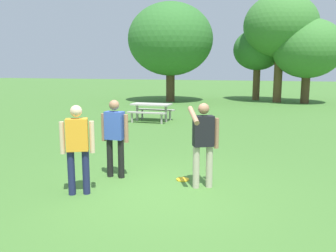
# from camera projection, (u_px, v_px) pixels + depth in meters

# --- Properties ---
(ground_plane) EXTENTS (120.00, 120.00, 0.00)m
(ground_plane) POSITION_uv_depth(u_px,v_px,m) (163.00, 192.00, 6.49)
(ground_plane) COLOR #447530
(person_thrower) EXTENTS (0.55, 0.82, 1.64)m
(person_thrower) POSITION_uv_depth(u_px,v_px,m) (203.00, 139.00, 6.60)
(person_thrower) COLOR #B7AD93
(person_thrower) RESTS_ON ground
(person_catcher) EXTENTS (0.55, 0.37, 1.64)m
(person_catcher) POSITION_uv_depth(u_px,v_px,m) (77.00, 144.00, 6.25)
(person_catcher) COLOR #1E234C
(person_catcher) RESTS_ON ground
(person_bystander) EXTENTS (0.61, 0.22, 1.64)m
(person_bystander) POSITION_uv_depth(u_px,v_px,m) (115.00, 133.00, 7.25)
(person_bystander) COLOR black
(person_bystander) RESTS_ON ground
(frisbee) EXTENTS (0.26, 0.26, 0.03)m
(frisbee) POSITION_uv_depth(u_px,v_px,m) (183.00, 179.00, 7.20)
(frisbee) COLOR yellow
(frisbee) RESTS_ON ground
(picnic_table_near) EXTENTS (1.72, 1.44, 0.77)m
(picnic_table_near) POSITION_uv_depth(u_px,v_px,m) (151.00, 108.00, 15.06)
(picnic_table_near) COLOR #B2ADA3
(picnic_table_near) RESTS_ON ground
(tree_tall_left) EXTENTS (5.69, 5.69, 6.60)m
(tree_tall_left) POSITION_uv_depth(u_px,v_px,m) (170.00, 40.00, 23.39)
(tree_tall_left) COLOR #4C3823
(tree_tall_left) RESTS_ON ground
(tree_broad_center) EXTENTS (3.41, 3.41, 5.02)m
(tree_broad_center) POSITION_uv_depth(u_px,v_px,m) (258.00, 50.00, 24.66)
(tree_broad_center) COLOR brown
(tree_broad_center) RESTS_ON ground
(tree_far_right) EXTENTS (4.78, 4.78, 7.05)m
(tree_far_right) POSITION_uv_depth(u_px,v_px,m) (281.00, 26.00, 22.76)
(tree_far_right) COLOR brown
(tree_far_right) RESTS_ON ground
(tree_slender_mid) EXTENTS (4.41, 4.41, 5.39)m
(tree_slender_mid) POSITION_uv_depth(u_px,v_px,m) (308.00, 49.00, 22.24)
(tree_slender_mid) COLOR #4C3823
(tree_slender_mid) RESTS_ON ground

